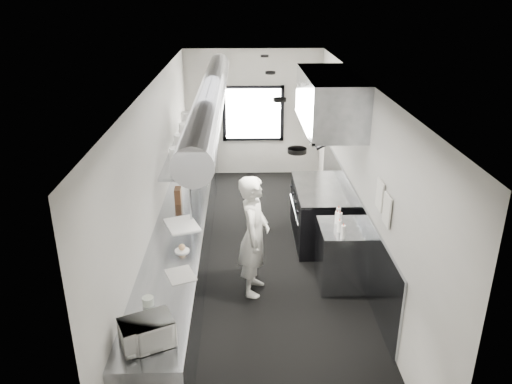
{
  "coord_description": "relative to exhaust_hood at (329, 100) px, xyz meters",
  "views": [
    {
      "loc": [
        -0.26,
        -7.0,
        4.05
      ],
      "look_at": [
        -0.06,
        -0.2,
        1.24
      ],
      "focal_mm": 35.37,
      "sensor_mm": 36.0,
      "label": 1
    }
  ],
  "objects": [
    {
      "name": "squeeze_bottle_c",
      "position": [
        0.0,
        -1.35,
        -1.39
      ],
      "size": [
        0.08,
        0.08,
        0.2
      ],
      "primitive_type": "cylinder",
      "rotation": [
        0.0,
        0.0,
        0.17
      ],
      "color": "white",
      "rests_on": "bottle_station"
    },
    {
      "name": "knife_block",
      "position": [
        -2.36,
        -0.45,
        -1.37
      ],
      "size": [
        0.1,
        0.22,
        0.23
      ],
      "primitive_type": "cube",
      "rotation": [
        0.0,
        0.0,
        0.03
      ],
      "color": "brown",
      "rests_on": "prep_counter"
    },
    {
      "name": "wall_cladding",
      "position": [
        0.38,
        -0.4,
        -1.84
      ],
      "size": [
        0.03,
        5.5,
        1.1
      ],
      "primitive_type": "cube",
      "color": "gray",
      "rests_on": "wall_right"
    },
    {
      "name": "hvac_duct",
      "position": [
        -1.8,
        -0.3,
        0.16
      ],
      "size": [
        0.4,
        6.4,
        0.4
      ],
      "primitive_type": "cylinder",
      "rotation": [
        1.57,
        0.0,
        0.0
      ],
      "color": "#9C9EA5",
      "rests_on": "ceiling"
    },
    {
      "name": "notice_sheet_b",
      "position": [
        0.37,
        -2.25,
        -0.84
      ],
      "size": [
        0.02,
        0.28,
        0.38
      ],
      "primitive_type": "cube",
      "color": "silver",
      "rests_on": "wall_right"
    },
    {
      "name": "far_work_table",
      "position": [
        -2.25,
        2.5,
        -1.94
      ],
      "size": [
        0.7,
        1.2,
        0.9
      ],
      "primitive_type": "cube",
      "color": "gray",
      "rests_on": "floor"
    },
    {
      "name": "pastry",
      "position": [
        -2.13,
        -2.02,
        -1.43
      ],
      "size": [
        0.08,
        0.08,
        0.08
      ],
      "primitive_type": "sphere",
      "color": "tan",
      "rests_on": "small_plate"
    },
    {
      "name": "deli_tub_b",
      "position": [
        -2.37,
        -3.17,
        -1.45
      ],
      "size": [
        0.13,
        0.13,
        0.09
      ],
      "primitive_type": "cylinder",
      "rotation": [
        0.0,
        0.0,
        -0.06
      ],
      "color": "#B0B9AA",
      "rests_on": "prep_counter"
    },
    {
      "name": "line_cook",
      "position": [
        -1.2,
        -1.56,
        -1.52
      ],
      "size": [
        0.52,
        0.7,
        1.74
      ],
      "primitive_type": "imported",
      "rotation": [
        0.0,
        0.0,
        1.39
      ],
      "color": "silver",
      "rests_on": "floor"
    },
    {
      "name": "wall_left",
      "position": [
        -2.6,
        -0.7,
        -0.99
      ],
      "size": [
        0.02,
        8.0,
        2.8
      ],
      "primitive_type": "cube",
      "color": "#BBB8B1",
      "rests_on": "floor"
    },
    {
      "name": "cutting_board",
      "position": [
        -2.22,
        -1.27,
        -1.48
      ],
      "size": [
        0.58,
        0.66,
        0.02
      ],
      "primitive_type": "cube",
      "rotation": [
        0.0,
        0.0,
        0.37
      ],
      "color": "white",
      "rests_on": "prep_counter"
    },
    {
      "name": "plate_stack_a",
      "position": [
        -2.32,
        -0.58,
        -0.69
      ],
      "size": [
        0.25,
        0.25,
        0.26
      ],
      "primitive_type": "cylinder",
      "rotation": [
        0.0,
        0.0,
        -0.12
      ],
      "color": "white",
      "rests_on": "pass_shelf"
    },
    {
      "name": "squeeze_bottle_b",
      "position": [
        -0.03,
        -1.53,
        -1.4
      ],
      "size": [
        0.07,
        0.07,
        0.17
      ],
      "primitive_type": "cylinder",
      "rotation": [
        0.0,
        0.0,
        0.36
      ],
      "color": "white",
      "rests_on": "bottle_station"
    },
    {
      "name": "ceiling",
      "position": [
        -1.1,
        -0.7,
        0.41
      ],
      "size": [
        3.0,
        8.0,
        0.01
      ],
      "primitive_type": "cube",
      "color": "silver",
      "rests_on": "wall_back"
    },
    {
      "name": "squeeze_bottle_d",
      "position": [
        -0.02,
        -1.27,
        -1.4
      ],
      "size": [
        0.07,
        0.07,
        0.18
      ],
      "primitive_type": "cylinder",
      "rotation": [
        0.0,
        0.0,
        0.14
      ],
      "color": "white",
      "rests_on": "bottle_station"
    },
    {
      "name": "pass_shelf",
      "position": [
        -2.29,
        0.3,
        -0.86
      ],
      "size": [
        0.45,
        3.0,
        0.68
      ],
      "color": "gray",
      "rests_on": "prep_counter"
    },
    {
      "name": "plate_stack_b",
      "position": [
        -2.32,
        0.03,
        -0.68
      ],
      "size": [
        0.24,
        0.24,
        0.29
      ],
      "primitive_type": "cylinder",
      "rotation": [
        0.0,
        0.0,
        -0.1
      ],
      "color": "white",
      "rests_on": "pass_shelf"
    },
    {
      "name": "prep_counter",
      "position": [
        -2.25,
        -1.2,
        -1.94
      ],
      "size": [
        0.7,
        6.0,
        0.9
      ],
      "primitive_type": "cube",
      "color": "gray",
      "rests_on": "floor"
    },
    {
      "name": "wall_back",
      "position": [
        -1.1,
        3.3,
        -0.99
      ],
      "size": [
        3.0,
        0.02,
        2.8
      ],
      "primitive_type": "cube",
      "color": "#BBB8B1",
      "rests_on": "floor"
    },
    {
      "name": "squeeze_bottle_a",
      "position": [
        -0.02,
        -1.72,
        -1.4
      ],
      "size": [
        0.07,
        0.07,
        0.19
      ],
      "primitive_type": "cylinder",
      "rotation": [
        0.0,
        0.0,
        0.07
      ],
      "color": "white",
      "rests_on": "bottle_station"
    },
    {
      "name": "notice_sheet_a",
      "position": [
        0.37,
        -1.9,
        -0.79
      ],
      "size": [
        0.02,
        0.28,
        0.38
      ],
      "primitive_type": "cube",
      "color": "silver",
      "rests_on": "wall_right"
    },
    {
      "name": "service_window",
      "position": [
        -1.1,
        3.26,
        -0.99
      ],
      "size": [
        1.36,
        0.05,
        1.25
      ],
      "color": "white",
      "rests_on": "wall_back"
    },
    {
      "name": "microwave",
      "position": [
        -2.27,
        -3.81,
        -1.36
      ],
      "size": [
        0.55,
        0.5,
        0.27
      ],
      "primitive_type": "imported",
      "rotation": [
        0.0,
        0.0,
        0.43
      ],
      "color": "silver",
      "rests_on": "prep_counter"
    },
    {
      "name": "plate_stack_c",
      "position": [
        -2.28,
        0.51,
        -0.65
      ],
      "size": [
        0.28,
        0.28,
        0.34
      ],
      "primitive_type": "cylinder",
      "rotation": [
        0.0,
        0.0,
        0.17
      ],
      "color": "white",
      "rests_on": "pass_shelf"
    },
    {
      "name": "plate_stack_d",
      "position": [
        -2.3,
        1.11,
        -0.63
      ],
      "size": [
        0.33,
        0.33,
        0.39
      ],
      "primitive_type": "cylinder",
      "rotation": [
        0.0,
        0.0,
        -0.39
      ],
      "color": "white",
      "rests_on": "pass_shelf"
    },
    {
      "name": "small_plate",
      "position": [
        -2.13,
        -2.02,
        -1.48
      ],
      "size": [
        0.22,
        0.22,
        0.02
      ],
      "primitive_type": "cylinder",
      "rotation": [
        0.0,
        0.0,
        -0.2
      ],
      "color": "white",
      "rests_on": "prep_counter"
    },
    {
      "name": "deli_tub_a",
      "position": [
        -2.42,
        -3.52,
        -1.45
      ],
      "size": [
        0.15,
        0.15,
        0.09
      ],
      "primitive_type": "cylinder",
      "rotation": [
        0.0,
        0.0,
        -0.2
      ],
      "color": "#B0B9AA",
      "rests_on": "prep_counter"
    },
    {
      "name": "wall_front",
      "position": [
        -1.1,
        -4.7,
        -0.99
      ],
      "size": [
        3.0,
        0.02,
        2.8
      ],
      "primitive_type": "cube",
      "color": "#BBB8B1",
      "rests_on": "floor"
    },
    {
      "name": "newspaper",
      "position": [
        -2.09,
        -2.59,
        -1.49
      ],
      "size": [
        0.42,
        0.46,
        0.01
      ],
      "primitive_type": "cube",
      "rotation": [
        0.0,
        0.0,
        0.39
      ],
      "color": "silver",
      "rests_on": "prep_counter"
    },
    {
      "name": "range",
      "position": [
        -0.06,
        0.0,
        -1.92
      ],
      "size": [
        0.88,
        1.6,
        0.94
      ],
      "color": "black",
      "rests_on": "floor"
    },
    {
      "name": "wall_right",
      "position": [
        0.4,
        -0.7,
        -0.99
      ],
      "size": [
        0.02,
        8.0,
        2.8
      ],
      "primitive_type": "cube",
      "color": "#BBB8B1",
      "rests_on": "floor"
    },
    {
      "name": "squeeze_bottle_e",
      "position": [
        0.02,
        -1.15,
        -1.4
      ],
      "size": [
        0.07,
        0.07,
        0.19
      ],
      "primitive_type": "cylinder",
      "rotation": [
        0.0,
        0.0,
        -0.15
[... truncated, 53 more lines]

